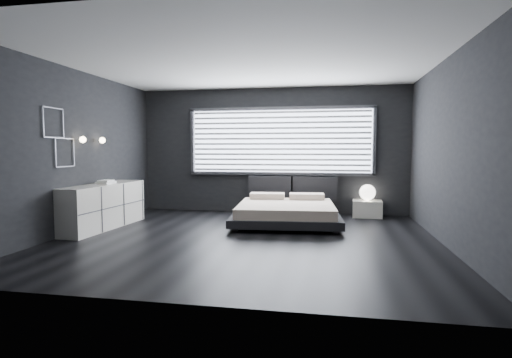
# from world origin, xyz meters

# --- Properties ---
(room) EXTENTS (6.04, 6.00, 2.80)m
(room) POSITION_xyz_m (0.00, 0.00, 1.40)
(room) COLOR black
(room) RESTS_ON ground
(window) EXTENTS (4.14, 0.09, 1.52)m
(window) POSITION_xyz_m (0.20, 2.70, 1.61)
(window) COLOR white
(window) RESTS_ON ground
(headboard) EXTENTS (1.96, 0.16, 0.52)m
(headboard) POSITION_xyz_m (0.49, 2.64, 0.57)
(headboard) COLOR black
(headboard) RESTS_ON ground
(sconce_near) EXTENTS (0.18, 0.11, 0.11)m
(sconce_near) POSITION_xyz_m (-2.88, 0.05, 1.60)
(sconce_near) COLOR silver
(sconce_near) RESTS_ON ground
(sconce_far) EXTENTS (0.18, 0.11, 0.11)m
(sconce_far) POSITION_xyz_m (-2.88, 0.65, 1.60)
(sconce_far) COLOR silver
(sconce_far) RESTS_ON ground
(wall_art_upper) EXTENTS (0.01, 0.48, 0.48)m
(wall_art_upper) POSITION_xyz_m (-2.98, -0.55, 1.85)
(wall_art_upper) COLOR #47474C
(wall_art_upper) RESTS_ON ground
(wall_art_lower) EXTENTS (0.01, 0.48, 0.48)m
(wall_art_lower) POSITION_xyz_m (-2.98, -0.30, 1.38)
(wall_art_lower) COLOR #47474C
(wall_art_lower) RESTS_ON ground
(bed) EXTENTS (2.15, 2.07, 0.52)m
(bed) POSITION_xyz_m (0.49, 1.40, 0.24)
(bed) COLOR black
(bed) RESTS_ON ground
(nightstand) EXTENTS (0.63, 0.53, 0.35)m
(nightstand) POSITION_xyz_m (2.10, 2.50, 0.18)
(nightstand) COLOR white
(nightstand) RESTS_ON ground
(orb_lamp) EXTENTS (0.33, 0.33, 0.33)m
(orb_lamp) POSITION_xyz_m (2.10, 2.54, 0.52)
(orb_lamp) COLOR white
(orb_lamp) RESTS_ON nightstand
(dresser) EXTENTS (0.69, 2.04, 0.80)m
(dresser) POSITION_xyz_m (-2.78, 0.40, 0.40)
(dresser) COLOR white
(dresser) RESTS_ON ground
(book_stack) EXTENTS (0.26, 0.33, 0.06)m
(book_stack) POSITION_xyz_m (-2.75, 0.52, 0.83)
(book_stack) COLOR white
(book_stack) RESTS_ON dresser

